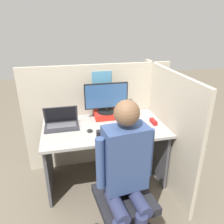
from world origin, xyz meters
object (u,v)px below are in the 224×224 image
Objects in this scene: laptop at (62,123)px; carrot_toy at (114,137)px; paper_box at (107,115)px; monitor at (106,98)px; office_chair at (123,184)px; person at (126,171)px; stapler at (153,122)px.

laptop is 0.65m from carrot_toy.
monitor is at bearing 90.00° from paper_box.
paper_box is at bearing -90.00° from monitor.
office_chair is 0.74× the size of person.
monitor is 3.84× the size of stapler.
person is (-0.06, -1.10, -0.22)m from monitor.
laptop is at bearing -165.12° from paper_box.
person is at bearing -93.64° from carrot_toy.
paper_box is 1.09m from person.
carrot_toy is 0.16× the size of office_chair.
stapler is 0.88m from office_chair.
monitor is 0.60m from laptop.
person is at bearing -93.34° from paper_box.
office_chair reaches higher than paper_box.
paper_box reaches higher than stapler.
paper_box is 0.22× the size of person.
office_chair is (0.50, -0.79, -0.27)m from laptop.
stapler is 0.14× the size of office_chair.
office_chair is at bearing -92.70° from monitor.
carrot_toy is (-0.52, -0.25, -0.00)m from stapler.
laptop is 0.98m from office_chair.
office_chair is (-0.04, -0.94, -0.26)m from paper_box.
stapler is at bearing -30.61° from monitor.
person reaches higher than office_chair.
monitor is at bearing 86.98° from carrot_toy.
person is at bearing -63.28° from laptop.
monitor reaches higher than paper_box.
laptop reaches higher than paper_box.
person is (-0.56, -0.80, 0.01)m from stapler.
monitor reaches higher than stapler.
office_chair reaches higher than carrot_toy.
stapler is (0.49, -0.29, -0.23)m from monitor.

